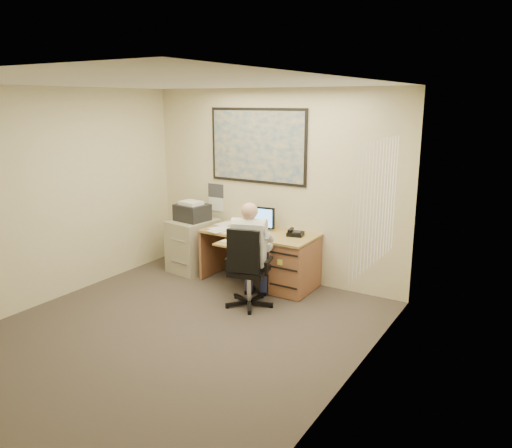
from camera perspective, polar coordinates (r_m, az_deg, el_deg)
The scene contains 8 objects.
room_shell at distance 5.31m, azimuth -9.98°, elevation 0.91°, with size 4.00×4.50×2.70m.
desk at distance 6.88m, azimuth 2.89°, elevation -3.78°, with size 1.60×0.97×1.07m.
world_map at distance 7.16m, azimuth 0.15°, elevation 8.91°, with size 1.56×0.03×1.06m, color #1E4C93.
wall_calendar at distance 7.69m, azimuth -4.61°, elevation 3.04°, with size 0.28×0.01×0.42m, color white.
window_blinds at distance 4.99m, azimuth 13.67°, elevation 2.25°, with size 0.06×1.40×1.30m, color silver, non-canonical shape.
filing_cabinet at distance 7.62m, azimuth -7.20°, elevation -1.91°, with size 0.64×0.74×1.08m.
office_chair at distance 6.28m, azimuth -1.12°, elevation -6.80°, with size 0.76×0.76×1.04m.
person at distance 6.22m, azimuth -0.65°, elevation -3.53°, with size 0.55×0.79×1.32m, color silver, non-canonical shape.
Camera 1 is at (3.44, -3.87, 2.53)m, focal length 35.00 mm.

